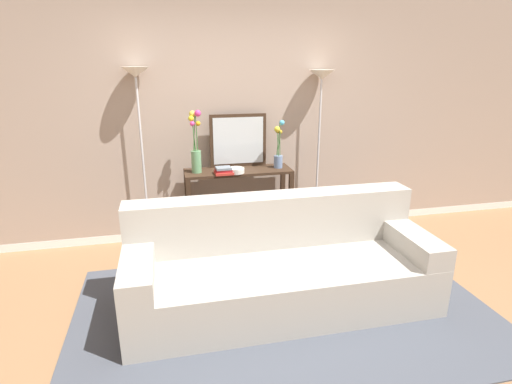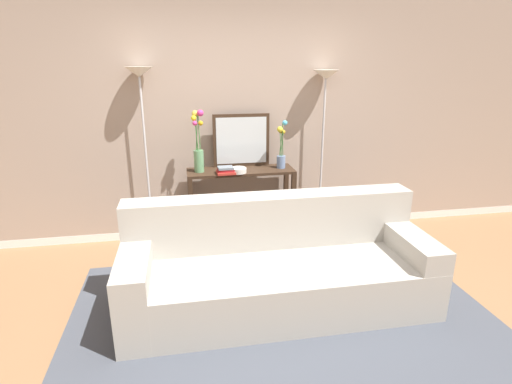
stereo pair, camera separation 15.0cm
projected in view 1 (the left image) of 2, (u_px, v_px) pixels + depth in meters
ground_plane at (277, 327)px, 3.19m from camera, size 16.00×16.00×0.02m
back_wall at (232, 101)px, 4.52m from camera, size 12.00×0.15×3.09m
area_rug at (285, 312)px, 3.36m from camera, size 3.37×2.09×0.01m
couch at (280, 269)px, 3.42m from camera, size 2.50×0.93×0.88m
console_table at (239, 193)px, 4.51m from camera, size 1.16×0.38×0.84m
floor_lamp_left at (138, 109)px, 4.11m from camera, size 0.28×0.28×1.91m
floor_lamp_right at (320, 107)px, 4.53m from camera, size 0.28×0.28×1.87m
wall_mirror at (238, 141)px, 4.49m from camera, size 0.62×0.02×0.58m
vase_tall_flowers at (196, 148)px, 4.25m from camera, size 0.13×0.12×0.65m
vase_short_flowers at (278, 150)px, 4.46m from camera, size 0.11×0.11×0.52m
fruit_bowl at (236, 170)px, 4.30m from camera, size 0.17×0.17×0.06m
book_stack at (224, 171)px, 4.26m from camera, size 0.20×0.16×0.07m
book_row_under_console at (217, 238)px, 4.62m from camera, size 0.42×0.18×0.13m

